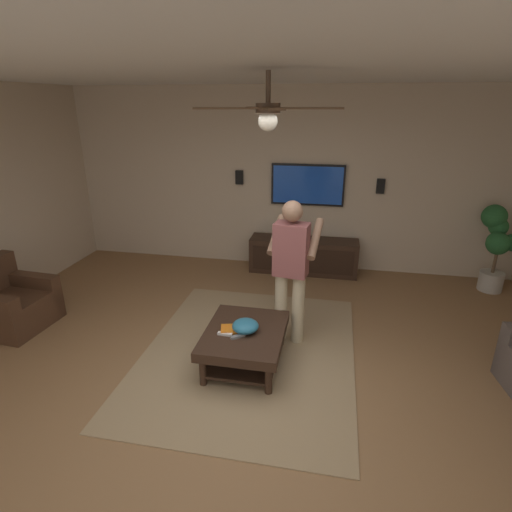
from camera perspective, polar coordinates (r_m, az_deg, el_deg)
The scene contains 19 objects.
ground_plane at distance 4.09m, azimuth -2.27°, elevation -18.35°, with size 8.46×8.46×0.00m, color olive.
wall_back_tv at distance 6.62m, azimuth 4.40°, elevation 10.55°, with size 0.10×7.25×2.83m, color #C6B299.
ceiling_slab at distance 3.19m, azimuth -3.08°, elevation 26.18°, with size 6.87×7.25×0.10m, color white.
area_rug at distance 4.60m, azimuth -0.99°, elevation -13.31°, with size 2.86×2.26×0.01m, color #9E8460.
armchair at distance 5.79m, azimuth -31.23°, elevation -5.89°, with size 0.85×0.86×0.82m.
coffee_table at distance 4.27m, azimuth -1.58°, elevation -11.56°, with size 1.00×0.80×0.40m.
media_console at distance 6.57m, azimuth 6.66°, elevation 0.05°, with size 0.45×1.70×0.55m.
tv at distance 6.50m, azimuth 7.24°, elevation 9.85°, with size 0.05×1.14×0.64m.
person_standing at distance 4.42m, azimuth 4.94°, elevation -1.19°, with size 0.59×0.59×1.64m.
potted_plant_tall at distance 6.68m, azimuth 30.64°, elevation 1.68°, with size 0.54×0.53×1.24m.
bowl at distance 4.17m, azimuth -1.49°, elevation -9.77°, with size 0.27×0.27×0.12m, color teal.
remote_white at distance 4.15m, azimuth -4.36°, elevation -10.82°, with size 0.15×0.04×0.02m, color white.
remote_black at distance 4.20m, azimuth -1.28°, elevation -10.29°, with size 0.15×0.04×0.02m, color black.
remote_grey at distance 4.10m, azimuth -2.55°, elevation -11.17°, with size 0.15×0.04×0.02m, color slate.
book at distance 4.21m, azimuth -3.40°, elevation -10.18°, with size 0.22×0.16×0.04m, color orange.
vase_round at distance 6.46m, azimuth 6.22°, elevation 3.33°, with size 0.22×0.22×0.22m, color orange.
wall_speaker_left at distance 6.53m, azimuth 17.04°, elevation 9.33°, with size 0.06×0.12×0.22m, color black.
wall_speaker_right at distance 6.67m, azimuth -2.34°, elevation 10.94°, with size 0.06×0.12×0.22m, color black.
ceiling_fan at distance 3.48m, azimuth 1.62°, elevation 19.50°, with size 1.17×1.19×0.46m.
Camera 1 is at (-3.09, -0.76, 2.58)m, focal length 28.58 mm.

